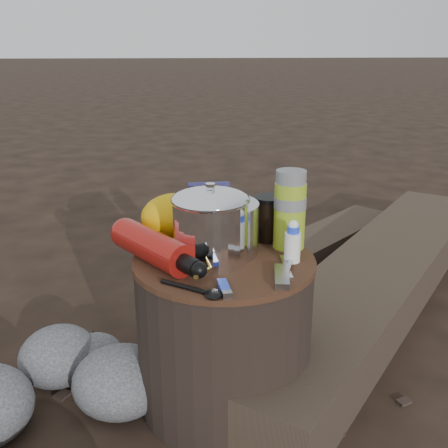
{
  "coord_description": "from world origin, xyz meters",
  "views": [
    {
      "loc": [
        -0.1,
        -1.15,
        0.88
      ],
      "look_at": [
        0.0,
        0.0,
        0.48
      ],
      "focal_mm": 42.62,
      "sensor_mm": 36.0,
      "label": 1
    }
  ],
  "objects": [
    {
      "name": "camping_pot",
      "position": [
        -0.03,
        -0.0,
        0.48
      ],
      "size": [
        0.17,
        0.17,
        0.17
      ],
      "primitive_type": "cylinder",
      "color": "white",
      "rests_on": "stump"
    },
    {
      "name": "multitool",
      "position": [
        0.11,
        -0.13,
        0.4
      ],
      "size": [
        0.05,
        0.11,
        0.01
      ],
      "primitive_type": "cube",
      "rotation": [
        0.0,
        0.0,
        -0.16
      ],
      "color": "#ACABB0",
      "rests_on": "stump"
    },
    {
      "name": "foil_windscreen",
      "position": [
        -0.01,
        0.05,
        0.46
      ],
      "size": [
        0.2,
        0.2,
        0.12
      ],
      "primitive_type": "cylinder",
      "color": "silver",
      "rests_on": "stump"
    },
    {
      "name": "log_main",
      "position": [
        0.6,
        0.52,
        0.08
      ],
      "size": [
        1.42,
        1.69,
        0.16
      ],
      "primitive_type": "cube",
      "rotation": [
        0.0,
        0.0,
        -0.66
      ],
      "color": "#3B2E24",
      "rests_on": "ground"
    },
    {
      "name": "log_small",
      "position": [
        0.45,
        0.92,
        0.05
      ],
      "size": [
        0.94,
        0.9,
        0.09
      ],
      "primitive_type": "cube",
      "rotation": [
        0.0,
        0.0,
        -0.82
      ],
      "color": "#3B2E24",
      "rests_on": "ground"
    },
    {
      "name": "stump",
      "position": [
        0.0,
        0.0,
        0.2
      ],
      "size": [
        0.43,
        0.43,
        0.39
      ],
      "primitive_type": "cylinder",
      "color": "black",
      "rests_on": "ground"
    },
    {
      "name": "spork",
      "position": [
        -0.09,
        -0.16,
        0.4
      ],
      "size": [
        0.13,
        0.11,
        0.01
      ],
      "primitive_type": null,
      "rotation": [
        0.0,
        0.0,
        0.97
      ],
      "color": "black",
      "rests_on": "stump"
    },
    {
      "name": "food_pouch",
      "position": [
        -0.02,
        0.18,
        0.46
      ],
      "size": [
        0.11,
        0.03,
        0.14
      ],
      "primitive_type": "cube",
      "rotation": [
        0.0,
        0.0,
        0.04
      ],
      "color": "#1B1950",
      "rests_on": "stump"
    },
    {
      "name": "pot_grabber",
      "position": [
        0.14,
        -0.07,
        0.4
      ],
      "size": [
        0.05,
        0.13,
        0.01
      ],
      "primitive_type": null,
      "rotation": [
        0.0,
        0.0,
        -0.18
      ],
      "color": "#ACABB0",
      "rests_on": "stump"
    },
    {
      "name": "fuel_bottle",
      "position": [
        -0.17,
        -0.0,
        0.43
      ],
      "size": [
        0.24,
        0.3,
        0.08
      ],
      "primitive_type": null,
      "rotation": [
        0.0,
        0.0,
        0.62
      ],
      "color": "#A81812",
      "rests_on": "stump"
    },
    {
      "name": "lighter",
      "position": [
        -0.01,
        -0.16,
        0.4
      ],
      "size": [
        0.03,
        0.08,
        0.01
      ],
      "primitive_type": "cube",
      "rotation": [
        0.0,
        0.0,
        0.09
      ],
      "color": "blue",
      "rests_on": "stump"
    },
    {
      "name": "travel_mug",
      "position": [
        0.12,
        0.12,
        0.45
      ],
      "size": [
        0.08,
        0.08,
        0.11
      ],
      "primitive_type": "cylinder",
      "color": "black",
      "rests_on": "stump"
    },
    {
      "name": "stuff_sack",
      "position": [
        -0.11,
        0.14,
        0.45
      ],
      "size": [
        0.18,
        0.14,
        0.12
      ],
      "primitive_type": "ellipsoid",
      "color": "#F2B209",
      "rests_on": "stump"
    },
    {
      "name": "squeeze_bottle",
      "position": [
        0.16,
        -0.03,
        0.44
      ],
      "size": [
        0.04,
        0.04,
        0.09
      ],
      "primitive_type": "cylinder",
      "color": "white",
      "rests_on": "stump"
    },
    {
      "name": "rock_ring",
      "position": [
        -0.39,
        -0.22,
        0.08
      ],
      "size": [
        0.38,
        0.84,
        0.17
      ],
      "primitive_type": null,
      "color": "#56565B",
      "rests_on": "ground"
    },
    {
      "name": "ground",
      "position": [
        0.0,
        0.0,
        0.0
      ],
      "size": [
        60.0,
        60.0,
        0.0
      ],
      "primitive_type": "plane",
      "color": "black",
      "rests_on": "ground"
    },
    {
      "name": "thermos",
      "position": [
        0.17,
        0.06,
        0.49
      ],
      "size": [
        0.08,
        0.08,
        0.19
      ],
      "primitive_type": "cylinder",
      "color": "#96B424",
      "rests_on": "stump"
    }
  ]
}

